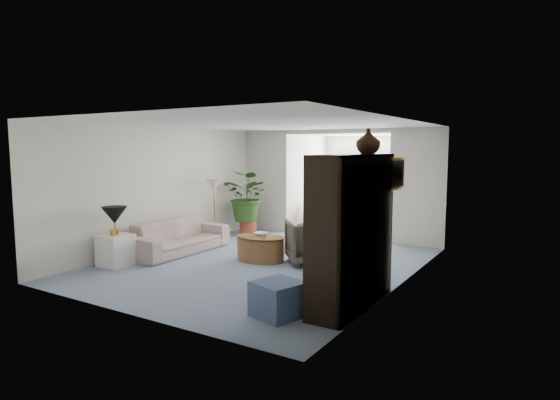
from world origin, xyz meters
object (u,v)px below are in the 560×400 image
Objects in this scene: end_table at (116,250)px; coffee_cup at (264,236)px; sofa at (178,237)px; sunroom_chair_blue at (377,220)px; framed_picture at (398,174)px; table_lamp at (114,215)px; side_table_dark at (354,247)px; plant_pot at (248,228)px; entertainment_cabinet at (352,231)px; floor_lamp at (214,185)px; cabinet_urn at (368,141)px; wingback_chair at (311,242)px; sunroom_chair_maroon at (322,215)px; coffee_table at (260,248)px; sunroom_table at (360,217)px; coffee_bowl at (261,234)px; ottoman at (278,299)px.

coffee_cup is at bearing 36.52° from end_table.
sofa is 3.13× the size of sunroom_chair_blue.
sofa is at bearing -179.87° from framed_picture.
side_table_dark is at bearing 32.97° from table_lamp.
entertainment_cabinet is at bearing -39.78° from plant_pot.
floor_lamp is 1.03× the size of cabinet_urn.
wingback_chair is at bearing 30.79° from coffee_cup.
cabinet_urn reaches higher than plant_pot.
table_lamp reaches higher than sofa.
entertainment_cabinet reaches higher than side_table_dark.
side_table_dark is 2.32m from entertainment_cabinet.
coffee_cup is 0.13× the size of sunroom_chair_maroon.
cabinet_urn reaches higher than wingback_chair.
floor_lamp is at bearing 151.55° from coffee_cup.
entertainment_cabinet is (2.26, -1.31, 0.50)m from coffee_cup.
floor_lamp is at bearing 155.93° from cabinet_urn.
sunroom_chair_maroon reaches higher than plant_pot.
side_table_dark is (-1.06, 0.94, -1.39)m from framed_picture.
coffee_table is 1.85× the size of sunroom_table.
sunroom_chair_maroon reaches higher than side_table_dark.
plant_pot is at bearing 86.53° from end_table.
cabinet_urn reaches higher than entertainment_cabinet.
coffee_bowl is (-2.69, 0.40, -1.22)m from framed_picture.
wingback_chair reaches higher than ottoman.
coffee_bowl is (1.88, -0.93, -0.77)m from floor_lamp.
ottoman is at bearing -125.74° from entertainment_cabinet.
sunroom_chair_maroon is at bearing 64.85° from floor_lamp.
sofa is 3.01× the size of sunroom_chair_maroon.
sunroom_chair_blue is at bearing 62.68° from table_lamp.
sunroom_table reaches higher than ottoman.
floor_lamp is 4.85m from cabinet_urn.
floor_lamp reaches higher than sunroom_chair_maroon.
coffee_table reaches higher than ottoman.
coffee_table is 0.48× the size of entertainment_cabinet.
wingback_chair is 2.47× the size of cabinet_urn.
floor_lamp is at bearing 89.59° from end_table.
coffee_table is 3.86m from sunroom_chair_maroon.
sunroom_chair_blue is 0.96× the size of sunroom_chair_maroon.
sofa is 1.76m from coffee_bowl.
sunroom_table is (-2.29, 5.47, -1.91)m from cabinet_urn.
table_lamp is at bearing -137.28° from coffee_bowl.
sofa is at bearing 171.75° from cabinet_urn.
coffee_table is 4.56m from sunroom_table.
sofa is 4.27m from sunroom_chair_maroon.
coffee_bowl is (1.70, 0.41, 0.16)m from sofa.
sunroom_chair_maroon is at bearing 120.23° from entertainment_cabinet.
coffee_table is at bearing 40.31° from table_lamp.
sunroom_chair_maroon is at bearing 76.38° from table_lamp.
coffee_cup is at bearing -33.69° from coffee_table.
coffee_table is at bearing 12.19° from sunroom_chair_maroon.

